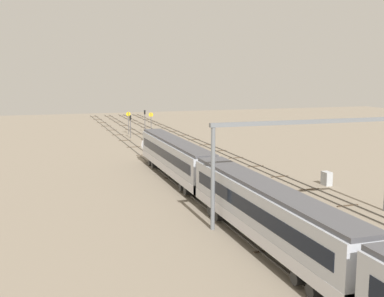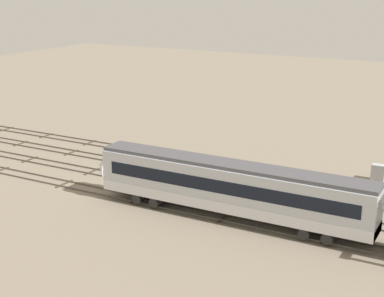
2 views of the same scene
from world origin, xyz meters
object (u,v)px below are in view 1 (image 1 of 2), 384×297
Objects in this scene: speed_sign_near_foreground at (128,120)px; signal_light_trackside_approach at (130,123)px; train at (367,277)px; signal_light_trackside_departure at (145,118)px; overhead_gantry at (307,146)px; relay_cabinet at (327,178)px; speed_sign_mid_trackside at (151,121)px.

signal_light_trackside_approach is at bearing 173.10° from speed_sign_near_foreground.
train is 20.83× the size of speed_sign_near_foreground.
train is 20.31× the size of signal_light_trackside_departure.
overhead_gantry is 64.59m from speed_sign_near_foreground.
signal_light_trackside_approach is 9.52m from signal_light_trackside_departure.
train is 75.04m from signal_light_trackside_approach.
speed_sign_near_foreground is 55.25m from relay_cabinet.
overhead_gantry reaches higher than speed_sign_mid_trackside.
signal_light_trackside_departure is (7.80, -0.41, -0.06)m from speed_sign_mid_trackside.
speed_sign_mid_trackside reaches higher than signal_light_trackside_departure.
train is 81.36m from speed_sign_near_foreground.
signal_light_trackside_departure is at bearing 9.91° from relay_cabinet.
train is 5.46× the size of overhead_gantry.
speed_sign_mid_trackside is at bearing 0.55° from overhead_gantry.
speed_sign_mid_trackside is 48.73m from relay_cabinet.
relay_cabinet is (10.88, -9.53, -5.97)m from overhead_gantry.
train is 61.83× the size of relay_cabinet.
signal_light_trackside_approach is (58.06, 4.91, -3.75)m from overhead_gantry.
relay_cabinet is (-53.48, -13.68, -2.33)m from speed_sign_near_foreground.
speed_sign_near_foreground is (81.32, -2.47, 0.48)m from train.
overhead_gantry is 15.65m from relay_cabinet.
train is 32.24m from relay_cabinet.
relay_cabinet is (-47.18, -14.44, -2.21)m from signal_light_trackside_approach.
signal_light_trackside_approach is at bearing 4.83° from overhead_gantry.
speed_sign_mid_trackside reaches higher than speed_sign_near_foreground.
signal_light_trackside_departure is at bearing -3.00° from speed_sign_mid_trackside.
signal_light_trackside_departure is (66.30, 0.15, -3.58)m from overhead_gantry.
signal_light_trackside_approach is (-0.44, 4.35, -0.24)m from speed_sign_mid_trackside.
signal_light_trackside_approach is (-6.30, 0.76, -0.11)m from speed_sign_near_foreground.
signal_light_trackside_departure is at bearing -64.08° from speed_sign_near_foreground.
train is at bearing 178.70° from signal_light_trackside_approach.
speed_sign_near_foreground is at bearing 115.92° from signal_light_trackside_departure.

